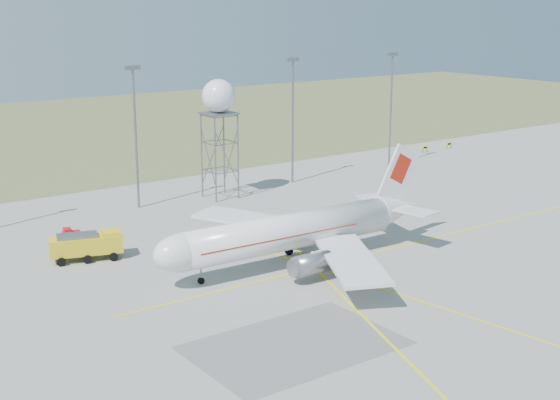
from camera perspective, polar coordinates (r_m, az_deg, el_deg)
grass_strip at (r=186.52m, az=-17.53°, el=4.63°), size 400.00×120.00×0.03m
mast_b at (r=112.99m, az=-10.55°, el=5.39°), size 2.20×0.50×20.50m
mast_c at (r=127.40m, az=0.94°, el=6.60°), size 2.20×0.50×20.50m
mast_d at (r=141.61m, az=8.13°, el=7.23°), size 2.20×0.50×20.50m
taxi_sign_near at (r=158.43m, az=10.56°, el=3.77°), size 1.60×0.17×1.20m
taxi_sign_far at (r=163.52m, az=12.26°, el=4.01°), size 1.60×0.17×1.20m
airliner_main at (r=88.28m, az=0.97°, el=-2.34°), size 36.36×35.34×12.37m
radar_tower at (r=117.66m, az=-4.46°, el=4.98°), size 4.99×4.99×18.06m
fire_truck at (r=92.97m, az=-13.86°, el=-3.33°), size 8.64×5.18×3.28m
baggage_tug at (r=100.90m, az=-15.02°, el=-2.56°), size 2.45×2.12×1.73m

